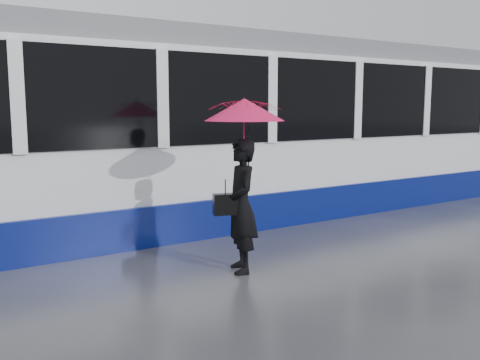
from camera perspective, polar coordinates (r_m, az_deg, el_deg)
ground at (r=7.16m, az=-3.58°, el=-9.11°), size 90.00×90.00×0.00m
rails at (r=9.34m, az=-11.24°, el=-5.15°), size 34.00×1.51×0.02m
tram at (r=9.32m, az=-8.65°, el=5.00°), size 26.00×2.56×3.35m
woman at (r=6.72m, az=0.12°, el=-2.79°), size 0.59×0.72×1.69m
umbrella at (r=6.64m, az=0.48°, el=5.85°), size 1.27×1.27×1.14m
handbag at (r=6.62m, az=-1.57°, el=-2.60°), size 0.33×0.22×0.44m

